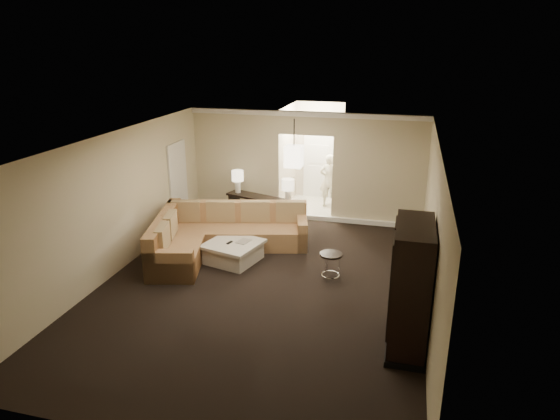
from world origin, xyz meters
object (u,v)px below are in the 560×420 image
(sectional_sofa, at_px, (217,235))
(person, at_px, (329,178))
(coffee_table, at_px, (233,251))
(armoire, at_px, (410,289))
(console_table, at_px, (262,209))
(drink_table, at_px, (331,261))

(sectional_sofa, height_order, person, person)
(sectional_sofa, distance_m, person, 4.20)
(sectional_sofa, relative_size, person, 2.02)
(coffee_table, height_order, armoire, armoire)
(sectional_sofa, distance_m, coffee_table, 0.68)
(sectional_sofa, distance_m, armoire, 4.91)
(console_table, bearing_deg, coffee_table, -71.57)
(sectional_sofa, relative_size, armoire, 1.71)
(coffee_table, relative_size, armoire, 0.65)
(drink_table, bearing_deg, armoire, -52.11)
(coffee_table, relative_size, person, 0.77)
(coffee_table, distance_m, armoire, 4.28)
(coffee_table, relative_size, console_table, 0.65)
(sectional_sofa, bearing_deg, person, 49.30)
(sectional_sofa, xyz_separation_m, armoire, (4.11, -2.63, 0.56))
(console_table, xyz_separation_m, person, (1.36, 1.94, 0.39))
(armoire, bearing_deg, drink_table, 127.89)
(coffee_table, height_order, person, person)
(sectional_sofa, xyz_separation_m, drink_table, (2.64, -0.74, 0.01))
(drink_table, bearing_deg, person, 99.84)
(person, bearing_deg, coffee_table, 73.44)
(coffee_table, relative_size, drink_table, 2.33)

